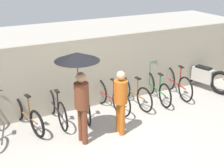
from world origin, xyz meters
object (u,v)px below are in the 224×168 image
(parked_bicycle_7, at_px, (157,88))
(parked_bicycle_8, at_px, (177,83))
(parked_bicycle_3, at_px, (56,107))
(pedestrian_center, at_px, (121,98))
(pedestrian_leading, at_px, (79,74))
(parked_bicycle_6, at_px, (133,92))
(parked_bicycle_5, at_px, (109,96))
(motorcycle, at_px, (203,76))
(parked_bicycle_2, at_px, (26,115))
(parked_bicycle_4, at_px, (84,103))

(parked_bicycle_7, bearing_deg, parked_bicycle_8, -79.74)
(parked_bicycle_3, distance_m, pedestrian_center, 1.80)
(pedestrian_leading, bearing_deg, parked_bicycle_6, 22.45)
(parked_bicycle_5, xyz_separation_m, parked_bicycle_6, (0.75, -0.02, -0.03))
(motorcycle, bearing_deg, parked_bicycle_5, 75.09)
(parked_bicycle_2, xyz_separation_m, parked_bicycle_3, (0.76, -0.00, 0.03))
(parked_bicycle_3, relative_size, parked_bicycle_8, 1.03)
(parked_bicycle_2, height_order, parked_bicycle_6, parked_bicycle_2)
(parked_bicycle_5, relative_size, parked_bicycle_6, 1.01)
(parked_bicycle_3, distance_m, parked_bicycle_4, 0.76)
(pedestrian_center, bearing_deg, parked_bicycle_7, 34.01)
(parked_bicycle_7, bearing_deg, parked_bicycle_2, 96.05)
(parked_bicycle_7, xyz_separation_m, motorcycle, (1.83, 0.10, 0.04))
(pedestrian_leading, xyz_separation_m, pedestrian_center, (0.95, -0.12, -0.70))
(parked_bicycle_2, relative_size, parked_bicycle_4, 1.02)
(motorcycle, bearing_deg, parked_bicycle_4, 75.20)
(parked_bicycle_7, bearing_deg, parked_bicycle_3, 95.77)
(parked_bicycle_7, bearing_deg, pedestrian_leading, 118.00)
(parked_bicycle_4, xyz_separation_m, motorcycle, (4.09, 0.04, 0.05))
(parked_bicycle_6, relative_size, pedestrian_center, 1.11)
(parked_bicycle_4, bearing_deg, parked_bicycle_6, -77.40)
(parked_bicycle_4, distance_m, pedestrian_leading, 1.76)
(parked_bicycle_8, distance_m, pedestrian_center, 2.91)
(parked_bicycle_4, height_order, pedestrian_center, pedestrian_center)
(parked_bicycle_3, xyz_separation_m, parked_bicycle_4, (0.76, -0.03, -0.03))
(parked_bicycle_8, bearing_deg, parked_bicycle_4, 96.52)
(parked_bicycle_3, relative_size, pedestrian_center, 1.12)
(parked_bicycle_4, bearing_deg, parked_bicycle_5, -76.21)
(parked_bicycle_7, bearing_deg, motorcycle, -79.66)
(parked_bicycle_5, bearing_deg, pedestrian_center, 154.81)
(parked_bicycle_2, bearing_deg, parked_bicycle_3, -103.23)
(parked_bicycle_3, relative_size, parked_bicycle_4, 1.03)
(parked_bicycle_4, bearing_deg, parked_bicycle_3, 100.62)
(parked_bicycle_2, xyz_separation_m, parked_bicycle_4, (1.51, -0.03, 0.00))
(parked_bicycle_4, height_order, parked_bicycle_8, parked_bicycle_4)
(parked_bicycle_6, distance_m, parked_bicycle_8, 1.51)
(parked_bicycle_6, relative_size, pedestrian_leading, 0.84)
(pedestrian_leading, bearing_deg, pedestrian_center, -13.50)
(parked_bicycle_7, relative_size, pedestrian_center, 1.08)
(parked_bicycle_3, relative_size, parked_bicycle_5, 0.99)
(parked_bicycle_2, xyz_separation_m, parked_bicycle_5, (2.26, -0.01, 0.04))
(parked_bicycle_8, height_order, pedestrian_center, pedestrian_center)
(parked_bicycle_2, bearing_deg, parked_bicycle_4, -104.17)
(parked_bicycle_5, bearing_deg, parked_bicycle_2, 79.42)
(parked_bicycle_7, height_order, motorcycle, parked_bicycle_7)
(parked_bicycle_2, relative_size, parked_bicycle_6, 1.00)
(parked_bicycle_2, height_order, parked_bicycle_7, parked_bicycle_2)
(parked_bicycle_5, bearing_deg, parked_bicycle_4, 80.90)
(parked_bicycle_8, distance_m, motorcycle, 1.08)
(parked_bicycle_6, relative_size, parked_bicycle_7, 1.03)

